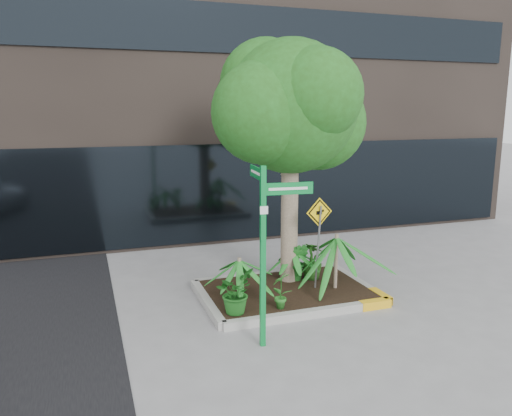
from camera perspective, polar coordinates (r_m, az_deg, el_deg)
name	(u,v)px	position (r m, az deg, el deg)	size (l,w,h in m)	color
ground	(283,303)	(9.61, 3.10, -10.76)	(80.00, 80.00, 0.00)	gray
planter	(289,291)	(9.89, 3.76, -9.48)	(3.35, 2.36, 0.15)	#9E9E99
tree	(290,107)	(9.81, 3.95, 11.46)	(3.32, 2.95, 4.98)	tan
palm_front	(337,238)	(9.75, 9.21, -3.35)	(1.22, 1.22, 1.36)	tan
palm_left	(239,260)	(9.24, -1.92, -6.00)	(0.86, 0.86, 0.95)	tan
palm_back	(293,250)	(10.25, 4.27, -4.80)	(0.75, 0.75, 0.83)	tan
shrub_a	(235,292)	(8.66, -2.44, -9.56)	(0.67, 0.67, 0.74)	#1A5B1A
shrub_b	(312,261)	(10.39, 6.43, -5.99)	(0.43, 0.43, 0.77)	#255F1C
shrub_c	(281,290)	(8.86, 2.86, -9.31)	(0.36, 0.36, 0.68)	#256D21
shrub_d	(298,262)	(10.26, 4.79, -6.11)	(0.43, 0.43, 0.79)	#1D6720
street_sign_post	(265,236)	(7.47, 1.09, -3.24)	(0.83, 0.85, 2.80)	#0C8436
cattle_sign	(319,228)	(9.57, 7.18, -2.27)	(0.56, 0.18, 1.81)	slate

